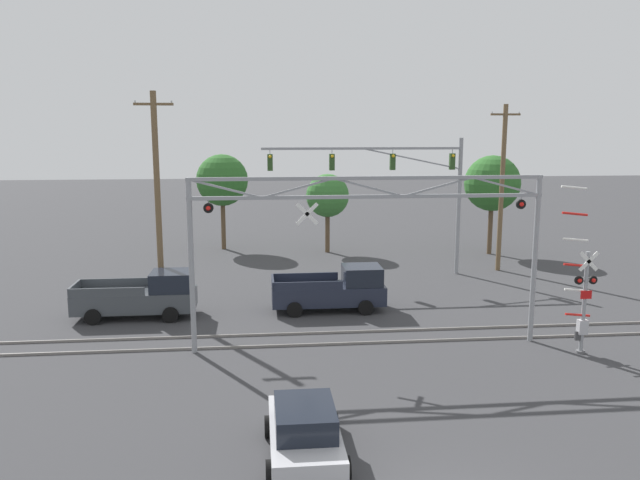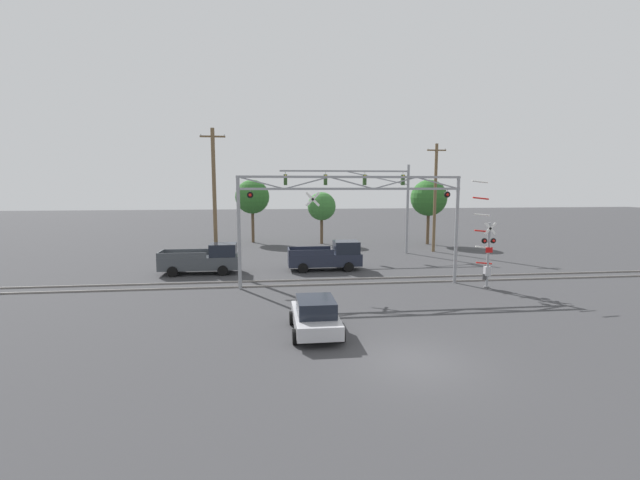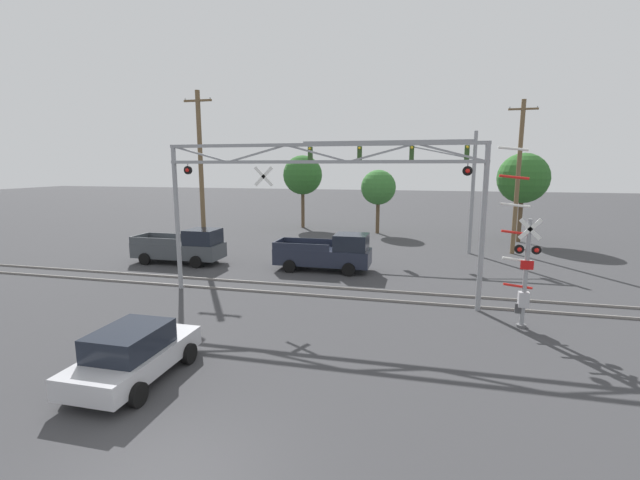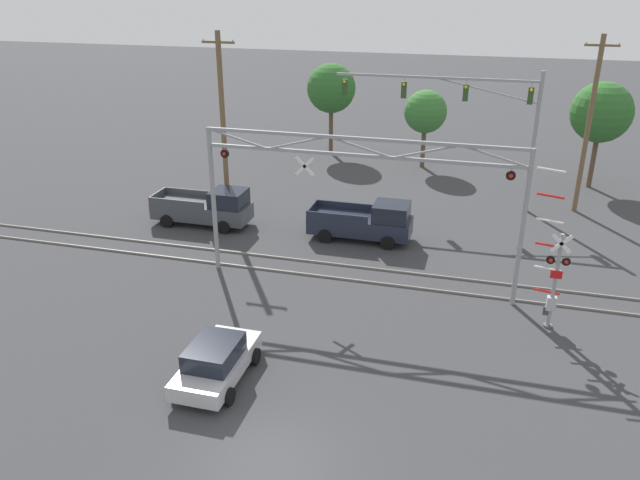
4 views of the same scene
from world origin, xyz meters
The scene contains 14 objects.
ground_plane centered at (0.00, 0.00, 0.00)m, with size 200.00×200.00×0.00m, color #38383A.
rail_track_near centered at (0.00, 11.97, 0.05)m, with size 80.00×0.08×0.10m, color gray.
rail_track_far centered at (0.00, 13.40, 0.05)m, with size 80.00×0.08×0.10m, color gray.
crossing_gantry centered at (-0.02, 11.69, 4.95)m, with size 13.79×0.26×6.79m.
crossing_signal_mast centered at (8.05, 10.12, 2.17)m, with size 1.67×0.35×6.53m.
traffic_signal_span centered at (4.47, 23.81, 5.71)m, with size 11.72×0.39×8.08m.
pickup_truck_lead centered at (-0.64, 16.89, 0.99)m, with size 5.36×2.18×2.13m.
pickup_truck_following centered at (-9.59, 16.64, 0.99)m, with size 5.46×2.18×2.13m.
sedan_waiting centered at (-3.12, 3.37, 0.77)m, with size 2.08×3.99×1.52m.
utility_pole_left centered at (-8.92, 17.99, 5.30)m, with size 1.80×0.28×10.30m.
utility_pole_right centered at (10.42, 24.44, 5.17)m, with size 1.80×0.28×10.03m.
background_tree_beyond_span centered at (11.77, 29.48, 4.91)m, with size 3.81×3.81×6.84m.
background_tree_far_left_verge centered at (0.60, 31.21, 3.99)m, with size 3.01×3.01×5.52m.
background_tree_far_right_verge centered at (-6.75, 33.14, 4.98)m, with size 3.68×3.68×6.84m.
Camera 2 is at (-5.02, -13.99, 6.21)m, focal length 24.00 mm.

